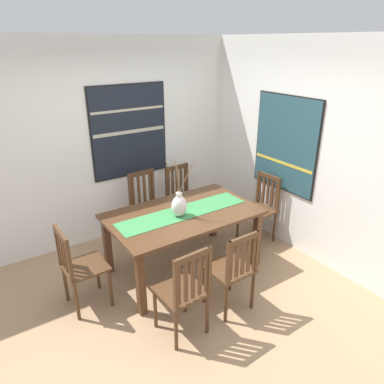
{
  "coord_description": "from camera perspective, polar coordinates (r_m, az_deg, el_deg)",
  "views": [
    {
      "loc": [
        -1.72,
        -2.66,
        2.62
      ],
      "look_at": [
        0.4,
        0.5,
        1.0
      ],
      "focal_mm": 33.42,
      "sensor_mm": 36.0,
      "label": 1
    }
  ],
  "objects": [
    {
      "name": "ground_plane",
      "position": [
        4.12,
        -0.83,
        -16.73
      ],
      "size": [
        6.4,
        6.4,
        0.03
      ],
      "primitive_type": "cube",
      "color": "#A37F5B"
    },
    {
      "name": "wall_back",
      "position": [
        5.0,
        -12.76,
        7.73
      ],
      "size": [
        6.4,
        0.12,
        2.7
      ],
      "primitive_type": "cube",
      "color": "silver",
      "rests_on": "ground_plane"
    },
    {
      "name": "wall_side",
      "position": [
        4.64,
        18.79,
        5.87
      ],
      "size": [
        0.12,
        6.4,
        2.7
      ],
      "primitive_type": "cube",
      "color": "silver",
      "rests_on": "ground_plane"
    },
    {
      "name": "dining_table",
      "position": [
        4.23,
        -1.45,
        -4.56
      ],
      "size": [
        1.74,
        1.05,
        0.77
      ],
      "color": "#51331E",
      "rests_on": "ground_plane"
    },
    {
      "name": "table_runner",
      "position": [
        4.18,
        -1.46,
        -3.25
      ],
      "size": [
        1.6,
        0.36,
        0.01
      ],
      "primitive_type": "cube",
      "color": "#388447",
      "rests_on": "dining_table"
    },
    {
      "name": "centerpiece_vase",
      "position": [
        4.04,
        -2.06,
        -2.13
      ],
      "size": [
        0.3,
        0.29,
        0.74
      ],
      "color": "silver",
      "rests_on": "dining_table"
    },
    {
      "name": "chair_0",
      "position": [
        3.9,
        -17.56,
        -11.2
      ],
      "size": [
        0.43,
        0.43,
        0.94
      ],
      "color": "#4C301C",
      "rests_on": "ground_plane"
    },
    {
      "name": "chair_1",
      "position": [
        3.39,
        -1.19,
        -15.4
      ],
      "size": [
        0.44,
        0.44,
        0.98
      ],
      "color": "#4C301C",
      "rests_on": "ground_plane"
    },
    {
      "name": "chair_2",
      "position": [
        5.03,
        10.88,
        -2.3
      ],
      "size": [
        0.45,
        0.45,
        0.95
      ],
      "color": "#4C301C",
      "rests_on": "ground_plane"
    },
    {
      "name": "chair_3",
      "position": [
        5.01,
        -7.2,
        -2.14
      ],
      "size": [
        0.44,
        0.44,
        0.97
      ],
      "color": "#4C301C",
      "rests_on": "ground_plane"
    },
    {
      "name": "chair_4",
      "position": [
        3.71,
        6.6,
        -12.03
      ],
      "size": [
        0.42,
        0.42,
        0.94
      ],
      "color": "#4C301C",
      "rests_on": "ground_plane"
    },
    {
      "name": "chair_5",
      "position": [
        5.27,
        -1.6,
        -0.66
      ],
      "size": [
        0.45,
        0.45,
        0.95
      ],
      "color": "#4C301C",
      "rests_on": "ground_plane"
    },
    {
      "name": "painting_on_back_wall",
      "position": [
        5.0,
        -9.98,
        9.51
      ],
      "size": [
        1.1,
        0.05,
        1.26
      ],
      "color": "black"
    },
    {
      "name": "painting_on_side_wall",
      "position": [
        4.82,
        14.72,
        7.41
      ],
      "size": [
        0.05,
        1.02,
        1.24
      ],
      "color": "black"
    }
  ]
}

